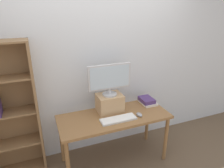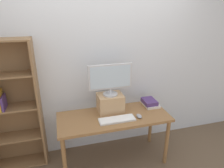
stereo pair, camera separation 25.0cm
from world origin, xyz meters
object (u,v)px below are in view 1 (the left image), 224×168
(desk, at_px, (114,121))
(computer_mouse, at_px, (139,115))
(computer_monitor, at_px, (110,79))
(book_stack, at_px, (147,101))
(riser_box, at_px, (110,103))
(keyboard, at_px, (118,119))
(bookshelf_unit, at_px, (4,112))

(desk, bearing_deg, computer_mouse, -21.91)
(computer_monitor, bearing_deg, computer_mouse, -39.93)
(desk, xyz_separation_m, computer_mouse, (0.31, -0.12, 0.10))
(book_stack, bearing_deg, computer_mouse, -135.31)
(riser_box, xyz_separation_m, keyboard, (0.02, -0.26, -0.11))
(desk, distance_m, keyboard, 0.15)
(riser_box, bearing_deg, book_stack, 1.21)
(riser_box, xyz_separation_m, computer_mouse, (0.31, -0.26, -0.10))
(bookshelf_unit, xyz_separation_m, computer_monitor, (1.28, -0.17, 0.31))
(bookshelf_unit, distance_m, computer_monitor, 1.33)
(riser_box, relative_size, keyboard, 0.73)
(bookshelf_unit, bearing_deg, computer_monitor, -7.49)
(riser_box, height_order, computer_monitor, computer_monitor)
(computer_monitor, distance_m, computer_mouse, 0.61)
(riser_box, distance_m, computer_monitor, 0.35)
(riser_box, xyz_separation_m, computer_monitor, (0.00, -0.00, 0.35))
(computer_monitor, relative_size, keyboard, 1.25)
(desk, xyz_separation_m, computer_monitor, (-0.01, 0.14, 0.55))
(computer_monitor, distance_m, keyboard, 0.53)
(computer_mouse, distance_m, book_stack, 0.39)
(desk, bearing_deg, computer_monitor, 93.14)
(keyboard, height_order, computer_mouse, computer_mouse)
(riser_box, bearing_deg, computer_monitor, -90.00)
(book_stack, bearing_deg, bookshelf_unit, 175.29)
(book_stack, bearing_deg, desk, -165.31)
(bookshelf_unit, xyz_separation_m, riser_box, (1.28, -0.17, -0.04))
(computer_monitor, height_order, book_stack, computer_monitor)
(desk, bearing_deg, keyboard, -85.55)
(bookshelf_unit, bearing_deg, book_stack, -4.71)
(book_stack, bearing_deg, keyboard, -154.75)
(keyboard, distance_m, book_stack, 0.64)
(desk, bearing_deg, riser_box, 93.11)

